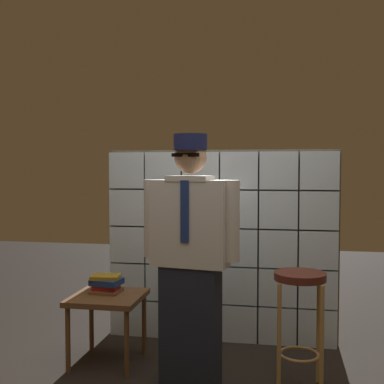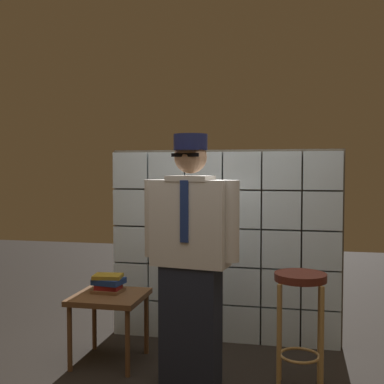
# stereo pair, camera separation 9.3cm
# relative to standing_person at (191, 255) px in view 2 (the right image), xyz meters

# --- Properties ---
(glass_block_wall) EXTENTS (1.97, 0.10, 1.65)m
(glass_block_wall) POSITION_rel_standing_person_xyz_m (0.09, 0.89, -0.08)
(glass_block_wall) COLOR silver
(glass_block_wall) RESTS_ON ground
(standing_person) EXTENTS (0.68, 0.32, 1.70)m
(standing_person) POSITION_rel_standing_person_xyz_m (0.00, 0.00, 0.00)
(standing_person) COLOR #1E2333
(standing_person) RESTS_ON ground
(bar_stool) EXTENTS (0.34, 0.34, 0.78)m
(bar_stool) POSITION_rel_standing_person_xyz_m (0.72, 0.06, -0.30)
(bar_stool) COLOR #592319
(bar_stool) RESTS_ON ground
(side_table) EXTENTS (0.52, 0.52, 0.52)m
(side_table) POSITION_rel_standing_person_xyz_m (-0.68, 0.25, -0.43)
(side_table) COLOR brown
(side_table) RESTS_ON ground
(book_stack) EXTENTS (0.24, 0.21, 0.13)m
(book_stack) POSITION_rel_standing_person_xyz_m (-0.71, 0.31, -0.30)
(book_stack) COLOR brown
(book_stack) RESTS_ON side_table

